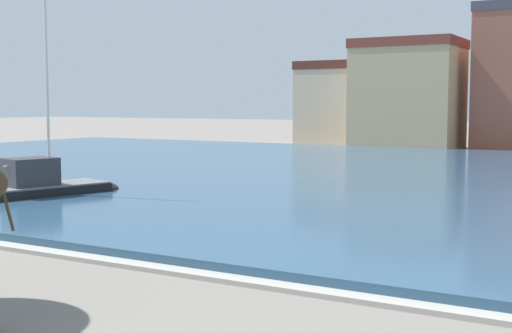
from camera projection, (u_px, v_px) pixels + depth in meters
name	position (u px, v px, depth m)	size (l,w,h in m)	color
harbor_water	(433.00, 179.00, 35.28)	(87.01, 43.60, 0.34)	#2D5170
quay_edge_coping	(179.00, 272.00, 16.20)	(87.01, 0.50, 0.12)	#ADA89E
sailboat_black	(48.00, 187.00, 28.09)	(3.68, 6.55, 8.65)	black
townhouse_narrow_midrow	(340.00, 103.00, 67.07)	(7.15, 6.51, 8.05)	#C6B293
townhouse_tall_gabled	(408.00, 94.00, 60.62)	(8.96, 7.17, 9.61)	tan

